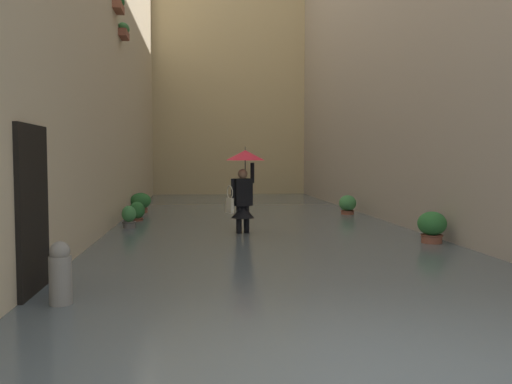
# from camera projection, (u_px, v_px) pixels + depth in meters

# --- Properties ---
(ground_plane) EXTENTS (60.00, 60.00, 0.00)m
(ground_plane) POSITION_uv_depth(u_px,v_px,m) (253.00, 228.00, 14.05)
(ground_plane) COLOR #605B56
(flood_water) EXTENTS (7.57, 26.51, 0.20)m
(flood_water) POSITION_uv_depth(u_px,v_px,m) (253.00, 224.00, 14.04)
(flood_water) COLOR #515B60
(flood_water) RESTS_ON ground_plane
(building_facade_far) EXTENTS (10.37, 1.80, 12.15)m
(building_facade_far) POSITION_uv_depth(u_px,v_px,m) (228.00, 65.00, 24.74)
(building_facade_far) COLOR tan
(building_facade_far) RESTS_ON ground_plane
(person_wading) EXTENTS (0.86, 0.86, 2.05)m
(person_wading) POSITION_uv_depth(u_px,v_px,m) (244.00, 180.00, 11.57)
(person_wading) COLOR #4C4233
(person_wading) RESTS_ON ground_plane
(potted_plant_mid_left) EXTENTS (0.54, 0.54, 0.79)m
(potted_plant_mid_left) POSITION_uv_depth(u_px,v_px,m) (432.00, 229.00, 10.25)
(potted_plant_mid_left) COLOR brown
(potted_plant_mid_left) RESTS_ON ground_plane
(potted_plant_far_right) EXTENTS (0.61, 0.61, 0.78)m
(potted_plant_far_right) POSITION_uv_depth(u_px,v_px,m) (141.00, 204.00, 16.01)
(potted_plant_far_right) COLOR brown
(potted_plant_far_right) RESTS_ON ground_plane
(potted_plant_mid_right) EXTENTS (0.41, 0.41, 0.69)m
(potted_plant_mid_right) POSITION_uv_depth(u_px,v_px,m) (137.00, 214.00, 13.89)
(potted_plant_mid_right) COLOR brown
(potted_plant_mid_right) RESTS_ON ground_plane
(potted_plant_near_right) EXTENTS (0.33, 0.33, 0.72)m
(potted_plant_near_right) POSITION_uv_depth(u_px,v_px,m) (129.00, 220.00, 12.43)
(potted_plant_near_right) COLOR #66605B
(potted_plant_near_right) RESTS_ON ground_plane
(potted_plant_far_left) EXTENTS (0.49, 0.49, 0.75)m
(potted_plant_far_left) POSITION_uv_depth(u_px,v_px,m) (348.00, 207.00, 15.51)
(potted_plant_far_left) COLOR brown
(potted_plant_far_left) RESTS_ON ground_plane
(mooring_bollard) EXTENTS (0.24, 0.24, 0.90)m
(mooring_bollard) POSITION_uv_depth(u_px,v_px,m) (61.00, 282.00, 5.91)
(mooring_bollard) COLOR gray
(mooring_bollard) RESTS_ON ground_plane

